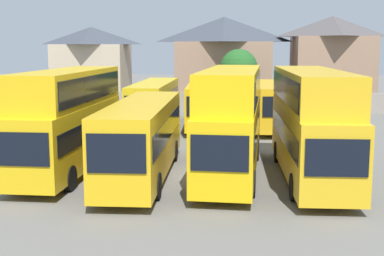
{
  "coord_description": "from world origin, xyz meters",
  "views": [
    {
      "loc": [
        2.11,
        -23.96,
        6.09
      ],
      "look_at": [
        0.0,
        3.0,
        1.83
      ],
      "focal_mm": 49.0,
      "sensor_mm": 36.0,
      "label": 1
    }
  ],
  "objects": [
    {
      "name": "ground",
      "position": [
        0.0,
        18.0,
        0.0
      ],
      "size": [
        140.0,
        140.0,
        0.0
      ],
      "primitive_type": "plane",
      "color": "slate"
    },
    {
      "name": "bus_2",
      "position": [
        -2.05,
        -0.33,
        2.01
      ],
      "size": [
        2.63,
        11.6,
        3.52
      ],
      "rotation": [
        0.0,
        0.0,
        -1.56
      ],
      "color": "gold",
      "rests_on": "ground"
    },
    {
      "name": "depot_boundary_wall",
      "position": [
        0.0,
        24.87,
        0.9
      ],
      "size": [
        56.0,
        0.5,
        1.8
      ],
      "primitive_type": "cube",
      "color": "gray",
      "rests_on": "ground"
    },
    {
      "name": "house_terrace_left",
      "position": [
        -13.54,
        33.53,
        4.15
      ],
      "size": [
        8.08,
        6.65,
        8.15
      ],
      "color": "#C6B293",
      "rests_on": "ground"
    },
    {
      "name": "bus_1",
      "position": [
        -5.77,
        0.44,
        2.78
      ],
      "size": [
        2.79,
        10.52,
        4.94
      ],
      "rotation": [
        0.0,
        0.0,
        -1.6
      ],
      "color": "yellow",
      "rests_on": "ground"
    },
    {
      "name": "house_terrace_centre",
      "position": [
        1.07,
        34.27,
        4.7
      ],
      "size": [
        10.66,
        8.18,
        9.22
      ],
      "color": "#9E7A60",
      "rests_on": "ground"
    },
    {
      "name": "tree_left_of_lot",
      "position": [
        2.66,
        27.37,
        3.92
      ],
      "size": [
        3.64,
        3.64,
        5.79
      ],
      "color": "brown",
      "rests_on": "ground"
    },
    {
      "name": "bus_4",
      "position": [
        5.7,
        0.05,
        2.81
      ],
      "size": [
        2.72,
        11.34,
        4.99
      ],
      "rotation": [
        0.0,
        0.0,
        -1.56
      ],
      "color": "gold",
      "rests_on": "ground"
    },
    {
      "name": "bus_6",
      "position": [
        -0.01,
        15.01,
        1.88
      ],
      "size": [
        2.75,
        10.24,
        3.28
      ],
      "rotation": [
        0.0,
        0.0,
        -1.54
      ],
      "color": "yellow",
      "rests_on": "ground"
    },
    {
      "name": "bus_3",
      "position": [
        2.05,
        0.5,
        2.82
      ],
      "size": [
        3.2,
        11.49,
        5.02
      ],
      "rotation": [
        0.0,
        0.0,
        -1.64
      ],
      "color": "yellow",
      "rests_on": "ground"
    },
    {
      "name": "bus_7",
      "position": [
        4.65,
        14.88,
        1.91
      ],
      "size": [
        3.29,
        10.28,
        3.33
      ],
      "rotation": [
        0.0,
        0.0,
        -1.48
      ],
      "color": "yellow",
      "rests_on": "ground"
    },
    {
      "name": "house_terrace_right",
      "position": [
        12.61,
        33.65,
        4.69
      ],
      "size": [
        8.43,
        8.18,
        9.22
      ],
      "color": "#9E7A60",
      "rests_on": "ground"
    },
    {
      "name": "bus_5",
      "position": [
        -3.81,
        15.09,
        1.93
      ],
      "size": [
        2.55,
        11.66,
        3.38
      ],
      "rotation": [
        0.0,
        0.0,
        -1.57
      ],
      "color": "yellow",
      "rests_on": "ground"
    }
  ]
}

